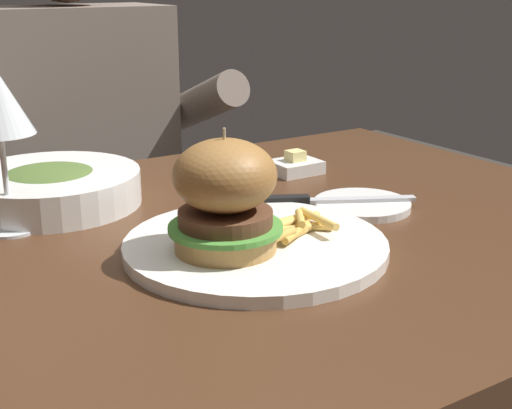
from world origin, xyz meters
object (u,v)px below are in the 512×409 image
bread_plate (362,205)px  diner_person (84,216)px  table_knife (325,200)px  butter_dish (295,166)px  burger_sandwich (225,196)px  main_plate (255,246)px  soup_bowl (50,187)px

bread_plate → diner_person: size_ratio=0.11×
table_knife → butter_dish: 0.18m
burger_sandwich → bread_plate: size_ratio=1.03×
table_knife → diner_person: (-0.11, 0.66, -0.19)m
butter_dish → diner_person: (-0.18, 0.49, -0.19)m
main_plate → soup_bowl: soup_bowl is taller
main_plate → burger_sandwich: burger_sandwich is taller
bread_plate → diner_person: (-0.15, 0.68, -0.18)m
diner_person → burger_sandwich: bearing=-97.1°
butter_dish → bread_plate: bearing=-98.5°
burger_sandwich → soup_bowl: 0.32m
main_plate → bread_plate: (0.20, 0.05, -0.00)m
bread_plate → soup_bowl: soup_bowl is taller
soup_bowl → diner_person: 0.52m
burger_sandwich → table_knife: bearing=22.8°
bread_plate → butter_dish: size_ratio=1.73×
table_knife → main_plate: bearing=-153.8°
butter_dish → burger_sandwich: bearing=-137.2°
table_knife → soup_bowl: 0.37m
burger_sandwich → butter_dish: size_ratio=1.79×
main_plate → diner_person: 0.76m
bread_plate → diner_person: diner_person is taller
bread_plate → table_knife: size_ratio=0.69×
bread_plate → butter_dish: butter_dish is taller
main_plate → soup_bowl: bearing=115.3°
butter_dish → soup_bowl: (-0.37, 0.05, 0.01)m
main_plate → table_knife: (0.16, 0.08, 0.01)m
butter_dish → diner_person: bearing=110.4°
bread_plate → butter_dish: 0.19m
soup_bowl → butter_dish: bearing=-7.0°
butter_dish → diner_person: diner_person is taller
bread_plate → butter_dish: (0.03, 0.19, 0.01)m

